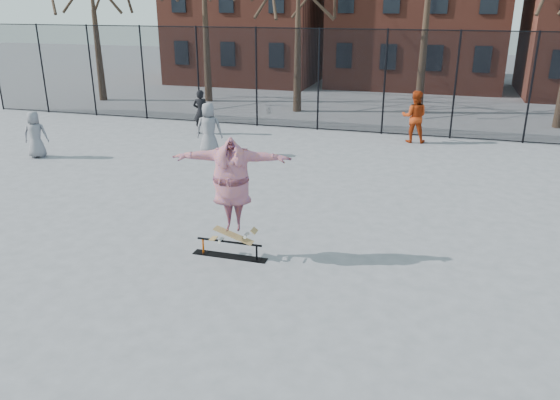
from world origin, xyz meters
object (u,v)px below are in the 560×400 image
(skater, at_px, (232,193))
(bystander_black, at_px, (201,112))
(bystander_grey, at_px, (209,129))
(bystander_extra, at_px, (35,134))
(skateboard, at_px, (234,239))
(bystander_red, at_px, (414,117))
(skate_rail, at_px, (230,250))

(skater, relative_size, bystander_black, 1.36)
(bystander_grey, relative_size, bystander_extra, 1.15)
(skater, bearing_deg, bystander_grey, 103.61)
(skateboard, bearing_deg, bystander_red, 75.30)
(skate_rail, distance_m, bystander_black, 11.27)
(skate_rail, xyz_separation_m, bystander_grey, (-3.53, 7.15, 0.76))
(bystander_red, bearing_deg, bystander_grey, 27.21)
(skateboard, bearing_deg, bystander_extra, 149.85)
(skateboard, height_order, bystander_black, bystander_black)
(skateboard, height_order, bystander_extra, bystander_extra)
(skateboard, distance_m, bystander_grey, 8.04)
(bystander_grey, xyz_separation_m, bystander_extra, (-5.44, -1.88, -0.12))
(bystander_extra, bearing_deg, skater, 124.36)
(skate_rail, relative_size, skater, 0.68)
(skate_rail, relative_size, skateboard, 1.74)
(skate_rail, bearing_deg, skateboard, 0.00)
(skateboard, bearing_deg, skater, 0.00)
(skater, distance_m, bystander_red, 11.39)
(skateboard, xyz_separation_m, skater, (0.00, 0.00, 1.01))
(bystander_extra, bearing_deg, bystander_grey, 173.62)
(skateboard, distance_m, skater, 1.01)
(skate_rail, distance_m, skater, 1.28)
(bystander_black, distance_m, bystander_extra, 6.12)
(skate_rail, xyz_separation_m, skater, (0.10, 0.00, 1.27))
(bystander_grey, bearing_deg, skateboard, 103.37)
(bystander_grey, relative_size, bystander_black, 1.04)
(skate_rail, relative_size, bystander_black, 0.92)
(skater, bearing_deg, bystander_extra, 136.56)
(skate_rail, distance_m, skateboard, 0.29)
(skateboard, height_order, bystander_grey, bystander_grey)
(bystander_black, bearing_deg, bystander_red, -178.17)
(bystander_grey, height_order, bystander_red, bystander_red)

